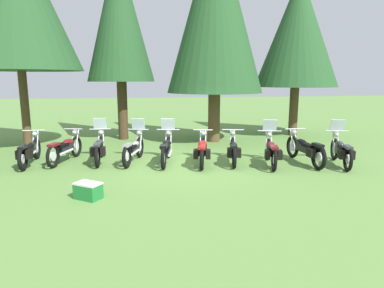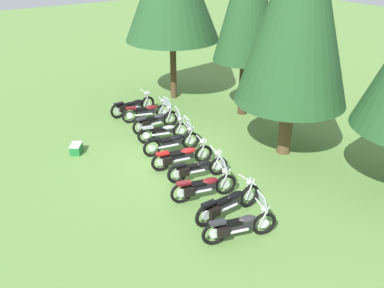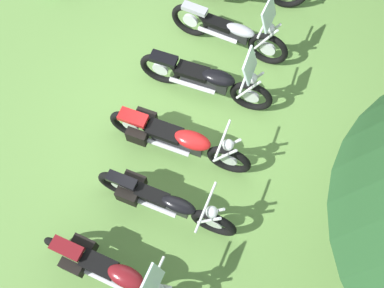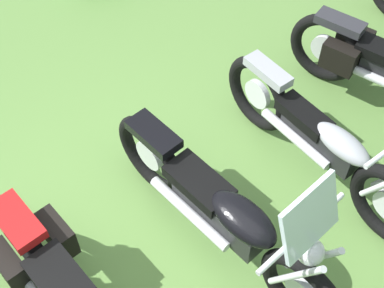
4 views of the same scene
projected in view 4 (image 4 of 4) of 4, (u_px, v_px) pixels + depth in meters
name	position (u px, v px, depth m)	size (l,w,h in m)	color
motorcycle_3	(323.00, 141.00, 4.23)	(0.86, 2.12, 1.37)	black
motorcycle_4	(223.00, 213.00, 3.79)	(0.78, 2.27, 1.37)	black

